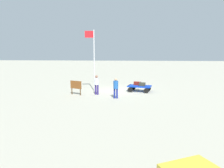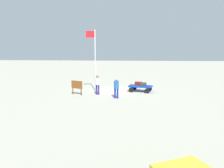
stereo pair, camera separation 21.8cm
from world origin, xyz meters
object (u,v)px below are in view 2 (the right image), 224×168
Objects in this scene: suitcase_olive at (140,83)px; suitcase_maroon at (138,83)px; suitcase_grey at (143,84)px; worker_lead at (116,86)px; flagpole at (94,56)px; worker_trailing at (97,83)px; signboard at (77,86)px; luggage_cart at (140,87)px.

suitcase_olive is 0.19m from suitcase_maroon.
suitcase_grey is 3.58m from worker_lead.
suitcase_grey reaches higher than suitcase_olive.
suitcase_grey is 0.39× the size of worker_lead.
worker_trailing is at bearing 109.08° from flagpole.
worker_trailing reaches higher than signboard.
worker_lead is at bearing 62.53° from suitcase_maroon.
suitcase_maroon is 0.70m from suitcase_grey.
signboard is (3.40, -1.03, -0.16)m from worker_lead.
suitcase_olive is 3.99m from worker_lead.
signboard is (5.33, 1.96, 0.36)m from luggage_cart.
worker_trailing is at bearing -171.53° from signboard.
suitcase_grey is 0.11× the size of flagpole.
suitcase_maroon is 0.55× the size of signboard.
luggage_cart is 0.51m from suitcase_maroon.
luggage_cart is at bearing -154.83° from worker_trailing.
suitcase_grey is 5.86m from signboard.
worker_trailing is 1.74m from signboard.
worker_trailing is (3.87, 1.54, 0.26)m from suitcase_grey.
luggage_cart is 0.41m from suitcase_grey.
worker_lead is 4.20m from flagpole.
flagpole is 3.21m from signboard.
suitcase_olive is 5.84m from signboard.
suitcase_olive is 0.73× the size of suitcase_maroon.
flagpole is at bearing 9.96° from suitcase_olive.
flagpole is at bearing -124.50° from signboard.
suitcase_olive is 4.87m from flagpole.
suitcase_olive is at bearing -142.57° from suitcase_maroon.
luggage_cart is 3.68× the size of suitcase_grey.
flagpole reaches higher than suitcase_olive.
signboard is (5.58, 1.79, 0.08)m from suitcase_grey.
suitcase_maroon is at bearing -148.75° from worker_trailing.
worker_lead is at bearing 52.29° from suitcase_grey.
suitcase_grey is at bearing 127.73° from suitcase_maroon.
flagpole is at bearing 3.04° from luggage_cart.
worker_lead is (1.91, 3.49, 0.26)m from suitcase_olive.
luggage_cart is 4.04m from worker_trailing.
signboard reaches higher than suitcase_maroon.
worker_trailing is at bearing -37.33° from worker_lead.
luggage_cart is at bearing -176.96° from flagpole.
worker_trailing reaches higher than suitcase_maroon.
worker_lead reaches higher than signboard.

